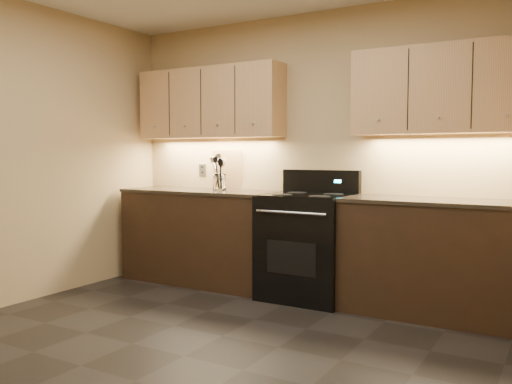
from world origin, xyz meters
TOP-DOWN VIEW (x-y plane):
  - floor at (0.00, 0.00)m, footprint 4.00×4.00m
  - wall_back at (0.00, 2.00)m, footprint 4.00×0.04m
  - counter_left at (-1.10, 1.70)m, footprint 1.62×0.62m
  - counter_right at (1.18, 1.70)m, footprint 1.46×0.62m
  - stove at (0.08, 1.68)m, footprint 0.76×0.68m
  - upper_cab_left at (-1.10, 1.85)m, footprint 1.60×0.30m
  - upper_cab_right at (1.18, 1.85)m, footprint 1.44×0.30m
  - outlet_plate at (-1.30, 1.99)m, footprint 0.08×0.01m
  - utensil_crock at (-0.91, 1.75)m, footprint 0.17×0.17m
  - cutting_board at (-0.96, 1.97)m, footprint 0.32×0.11m
  - wooden_spoon at (-0.94, 1.73)m, footprint 0.11×0.13m
  - black_spoon at (-0.92, 1.77)m, footprint 0.13×0.16m
  - black_turner at (-0.90, 1.72)m, footprint 0.16×0.12m
  - steel_spatula at (-0.88, 1.76)m, footprint 0.22×0.12m
  - steel_skimmer at (-0.88, 1.74)m, footprint 0.19×0.15m

SIDE VIEW (x-z plane):
  - floor at x=0.00m, z-range 0.00..0.00m
  - counter_left at x=-1.10m, z-range 0.00..0.93m
  - counter_right at x=1.18m, z-range 0.00..0.93m
  - stove at x=0.08m, z-range -0.09..1.05m
  - utensil_crock at x=-0.91m, z-range 0.92..1.09m
  - wooden_spoon at x=-0.94m, z-range 0.94..1.25m
  - black_spoon at x=-0.92m, z-range 0.94..1.26m
  - black_turner at x=-0.90m, z-range 0.94..1.28m
  - steel_skimmer at x=-0.88m, z-range 0.94..1.30m
  - steel_spatula at x=-0.88m, z-range 0.94..1.30m
  - outlet_plate at x=-1.30m, z-range 1.06..1.18m
  - cutting_board at x=-0.96m, z-range 0.93..1.33m
  - wall_back at x=0.00m, z-range 0.00..2.60m
  - upper_cab_left at x=-1.10m, z-range 1.45..2.15m
  - upper_cab_right at x=1.18m, z-range 1.45..2.15m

